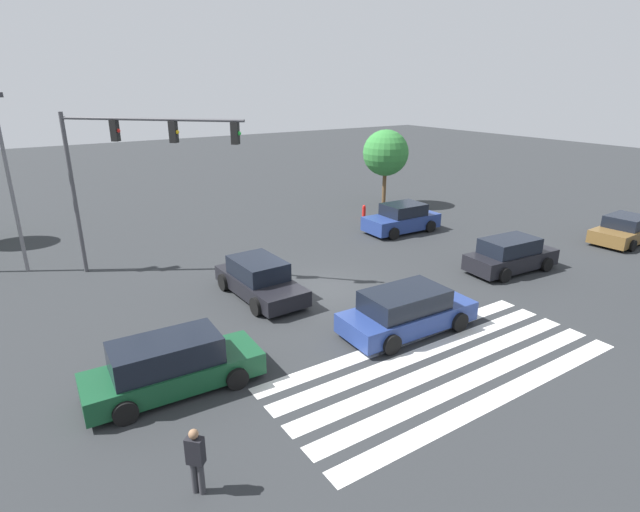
{
  "coord_description": "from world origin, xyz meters",
  "views": [
    {
      "loc": [
        -10.38,
        -15.89,
        8.18
      ],
      "look_at": [
        0.0,
        0.0,
        1.53
      ],
      "focal_mm": 28.0,
      "sensor_mm": 36.0,
      "label": 1
    }
  ],
  "objects_px": {
    "street_light_pole_a": "(7,169)",
    "car_4": "(626,230)",
    "car_5": "(510,255)",
    "pedestrian": "(196,458)",
    "car_1": "(260,279)",
    "car_2": "(407,311)",
    "traffic_signal_mast": "(126,157)",
    "tree_corner_c": "(386,153)",
    "car_3": "(172,366)",
    "fire_hydrant": "(364,212)",
    "car_0": "(402,219)"
  },
  "relations": [
    {
      "from": "car_3",
      "to": "tree_corner_c",
      "type": "xyz_separation_m",
      "value": [
        19.17,
        13.74,
        2.87
      ]
    },
    {
      "from": "car_5",
      "to": "pedestrian",
      "type": "height_order",
      "value": "pedestrian"
    },
    {
      "from": "car_2",
      "to": "tree_corner_c",
      "type": "height_order",
      "value": "tree_corner_c"
    },
    {
      "from": "car_0",
      "to": "car_4",
      "type": "distance_m",
      "value": 11.89
    },
    {
      "from": "traffic_signal_mast",
      "to": "fire_hydrant",
      "type": "distance_m",
      "value": 15.39
    },
    {
      "from": "traffic_signal_mast",
      "to": "tree_corner_c",
      "type": "xyz_separation_m",
      "value": [
        17.68,
        4.35,
        -1.62
      ]
    },
    {
      "from": "traffic_signal_mast",
      "to": "car_0",
      "type": "height_order",
      "value": "traffic_signal_mast"
    },
    {
      "from": "car_0",
      "to": "car_5",
      "type": "relative_size",
      "value": 0.98
    },
    {
      "from": "car_2",
      "to": "pedestrian",
      "type": "height_order",
      "value": "pedestrian"
    },
    {
      "from": "street_light_pole_a",
      "to": "tree_corner_c",
      "type": "distance_m",
      "value": 21.88
    },
    {
      "from": "car_3",
      "to": "fire_hydrant",
      "type": "relative_size",
      "value": 5.69
    },
    {
      "from": "pedestrian",
      "to": "fire_hydrant",
      "type": "bearing_deg",
      "value": -0.04
    },
    {
      "from": "street_light_pole_a",
      "to": "tree_corner_c",
      "type": "relative_size",
      "value": 1.5
    },
    {
      "from": "car_1",
      "to": "tree_corner_c",
      "type": "xyz_separation_m",
      "value": [
        14.2,
        9.23,
        2.92
      ]
    },
    {
      "from": "car_3",
      "to": "street_light_pole_a",
      "type": "bearing_deg",
      "value": 104.13
    },
    {
      "from": "traffic_signal_mast",
      "to": "fire_hydrant",
      "type": "relative_size",
      "value": 8.16
    },
    {
      "from": "street_light_pole_a",
      "to": "car_1",
      "type": "bearing_deg",
      "value": -47.44
    },
    {
      "from": "car_2",
      "to": "street_light_pole_a",
      "type": "bearing_deg",
      "value": 129.14
    },
    {
      "from": "car_2",
      "to": "street_light_pole_a",
      "type": "distance_m",
      "value": 17.75
    },
    {
      "from": "tree_corner_c",
      "to": "fire_hydrant",
      "type": "bearing_deg",
      "value": -148.99
    },
    {
      "from": "car_0",
      "to": "car_5",
      "type": "distance_m",
      "value": 7.45
    },
    {
      "from": "car_5",
      "to": "tree_corner_c",
      "type": "bearing_deg",
      "value": 79.4
    },
    {
      "from": "fire_hydrant",
      "to": "traffic_signal_mast",
      "type": "bearing_deg",
      "value": -170.58
    },
    {
      "from": "pedestrian",
      "to": "fire_hydrant",
      "type": "distance_m",
      "value": 22.91
    },
    {
      "from": "car_5",
      "to": "street_light_pole_a",
      "type": "bearing_deg",
      "value": 151.14
    },
    {
      "from": "traffic_signal_mast",
      "to": "car_0",
      "type": "xyz_separation_m",
      "value": [
        14.44,
        -1.1,
        -4.49
      ]
    },
    {
      "from": "traffic_signal_mast",
      "to": "street_light_pole_a",
      "type": "height_order",
      "value": "street_light_pole_a"
    },
    {
      "from": "car_4",
      "to": "fire_hydrant",
      "type": "height_order",
      "value": "car_4"
    },
    {
      "from": "car_1",
      "to": "car_4",
      "type": "relative_size",
      "value": 0.99
    },
    {
      "from": "car_0",
      "to": "fire_hydrant",
      "type": "xyz_separation_m",
      "value": [
        -0.01,
        3.49,
        -0.33
      ]
    },
    {
      "from": "street_light_pole_a",
      "to": "traffic_signal_mast",
      "type": "bearing_deg",
      "value": -39.57
    },
    {
      "from": "car_4",
      "to": "car_0",
      "type": "bearing_deg",
      "value": 133.74
    },
    {
      "from": "pedestrian",
      "to": "tree_corner_c",
      "type": "xyz_separation_m",
      "value": [
        19.9,
        17.69,
        2.75
      ]
    },
    {
      "from": "pedestrian",
      "to": "car_1",
      "type": "bearing_deg",
      "value": 12.64
    },
    {
      "from": "fire_hydrant",
      "to": "car_3",
      "type": "bearing_deg",
      "value": -143.48
    },
    {
      "from": "traffic_signal_mast",
      "to": "car_1",
      "type": "xyz_separation_m",
      "value": [
        3.48,
        -4.88,
        -4.53
      ]
    },
    {
      "from": "car_2",
      "to": "car_4",
      "type": "relative_size",
      "value": 1.03
    },
    {
      "from": "car_4",
      "to": "street_light_pole_a",
      "type": "xyz_separation_m",
      "value": [
        -27.35,
        12.57,
        4.01
      ]
    },
    {
      "from": "fire_hydrant",
      "to": "car_5",
      "type": "bearing_deg",
      "value": -90.68
    },
    {
      "from": "car_2",
      "to": "tree_corner_c",
      "type": "relative_size",
      "value": 0.94
    },
    {
      "from": "traffic_signal_mast",
      "to": "street_light_pole_a",
      "type": "xyz_separation_m",
      "value": [
        -4.15,
        3.43,
        -0.57
      ]
    },
    {
      "from": "car_2",
      "to": "car_5",
      "type": "distance_m",
      "value": 8.12
    },
    {
      "from": "street_light_pole_a",
      "to": "car_4",
      "type": "bearing_deg",
      "value": -24.69
    },
    {
      "from": "traffic_signal_mast",
      "to": "fire_hydrant",
      "type": "height_order",
      "value": "traffic_signal_mast"
    },
    {
      "from": "street_light_pole_a",
      "to": "fire_hydrant",
      "type": "xyz_separation_m",
      "value": [
        18.58,
        -1.04,
        -4.25
      ]
    },
    {
      "from": "car_1",
      "to": "street_light_pole_a",
      "type": "distance_m",
      "value": 11.96
    },
    {
      "from": "car_1",
      "to": "car_5",
      "type": "distance_m",
      "value": 11.42
    },
    {
      "from": "car_5",
      "to": "car_3",
      "type": "bearing_deg",
      "value": -172.78
    },
    {
      "from": "traffic_signal_mast",
      "to": "car_4",
      "type": "relative_size",
      "value": 1.48
    },
    {
      "from": "car_1",
      "to": "street_light_pole_a",
      "type": "relative_size",
      "value": 0.6
    }
  ]
}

